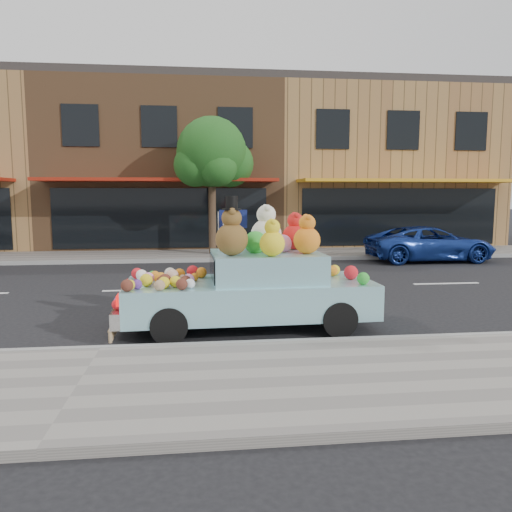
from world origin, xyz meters
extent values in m
plane|color=black|center=(0.00, 0.00, 0.00)|extent=(120.00, 120.00, 0.00)
cube|color=gray|center=(0.00, -6.50, 0.06)|extent=(60.00, 3.00, 0.12)
cube|color=gray|center=(0.00, 6.50, 0.06)|extent=(60.00, 3.00, 0.12)
cube|color=gray|center=(0.00, -5.00, 0.07)|extent=(60.00, 0.12, 0.13)
cube|color=gray|center=(0.00, 5.00, 0.07)|extent=(60.00, 0.12, 0.13)
cube|color=brown|center=(0.00, 12.00, 3.50)|extent=(10.00, 8.00, 7.00)
cube|color=#332D2B|center=(0.00, 12.00, 7.15)|extent=(10.00, 8.00, 0.30)
cube|color=black|center=(0.00, 7.98, 1.40)|extent=(8.50, 0.06, 2.40)
cube|color=maroon|center=(0.00, 7.10, 2.90)|extent=(9.00, 1.80, 0.12)
cube|color=black|center=(-3.00, 7.98, 5.00)|extent=(1.40, 0.06, 1.60)
cube|color=black|center=(0.00, 7.98, 5.00)|extent=(1.40, 0.06, 1.60)
cube|color=black|center=(3.00, 7.98, 5.00)|extent=(1.40, 0.06, 1.60)
cube|color=olive|center=(10.00, 12.00, 3.50)|extent=(10.00, 8.00, 7.00)
cube|color=#332D2B|center=(10.00, 12.00, 7.15)|extent=(10.00, 8.00, 0.30)
cube|color=black|center=(10.00, 7.98, 1.40)|extent=(8.50, 0.06, 2.40)
cube|color=orange|center=(10.00, 7.10, 2.90)|extent=(9.00, 1.80, 0.12)
cube|color=black|center=(7.00, 7.98, 5.00)|extent=(1.40, 0.06, 1.60)
cube|color=black|center=(10.00, 7.98, 5.00)|extent=(1.40, 0.06, 1.60)
cube|color=black|center=(13.00, 7.98, 5.00)|extent=(1.40, 0.06, 1.60)
cylinder|color=#38281C|center=(2.00, 6.50, 1.60)|extent=(0.28, 0.28, 3.20)
sphere|color=#164E16|center=(2.00, 6.50, 3.92)|extent=(2.60, 2.60, 2.60)
sphere|color=#164E16|center=(2.70, 6.80, 3.52)|extent=(1.80, 1.80, 1.80)
sphere|color=#164E16|center=(1.40, 6.30, 3.42)|extent=(1.60, 1.60, 1.60)
sphere|color=#164E16|center=(2.20, 5.90, 3.32)|extent=(1.40, 1.40, 1.40)
sphere|color=#164E16|center=(1.70, 7.10, 3.62)|extent=(1.60, 1.60, 1.60)
imported|color=#1B3796|center=(9.61, 4.34, 0.62)|extent=(4.46, 2.10, 1.23)
cylinder|color=black|center=(3.78, -4.49, 0.30)|extent=(0.61, 0.22, 0.60)
cylinder|color=black|center=(3.73, -2.93, 0.30)|extent=(0.61, 0.22, 0.60)
cylinder|color=black|center=(0.98, -4.58, 0.30)|extent=(0.61, 0.22, 0.60)
cylinder|color=black|center=(0.93, -3.02, 0.30)|extent=(0.61, 0.22, 0.60)
cube|color=#96D4DF|center=(2.36, -3.75, 0.55)|extent=(4.35, 1.83, 0.60)
cube|color=#96D4DF|center=(2.66, -3.75, 1.10)|extent=(1.94, 1.56, 0.50)
cube|color=silver|center=(0.14, -3.82, 0.40)|extent=(0.21, 1.78, 0.26)
cube|color=red|center=(0.21, -4.50, 0.72)|extent=(0.07, 0.28, 0.16)
cube|color=red|center=(0.17, -3.14, 0.72)|extent=(0.07, 0.28, 0.16)
cube|color=black|center=(1.71, -3.77, 1.10)|extent=(0.08, 1.30, 0.40)
sphere|color=brown|center=(2.02, -4.11, 1.62)|extent=(0.55, 0.55, 0.55)
sphere|color=brown|center=(2.02, -4.11, 1.98)|extent=(0.34, 0.34, 0.34)
sphere|color=brown|center=(2.02, -4.23, 2.09)|extent=(0.13, 0.13, 0.13)
sphere|color=brown|center=(2.02, -4.00, 2.09)|extent=(0.13, 0.13, 0.13)
cylinder|color=black|center=(2.02, -4.11, 2.12)|extent=(0.32, 0.32, 0.02)
cylinder|color=black|center=(2.02, -4.11, 2.23)|extent=(0.20, 0.20, 0.22)
sphere|color=beige|center=(2.70, -3.39, 1.64)|extent=(0.57, 0.57, 0.57)
sphere|color=beige|center=(2.70, -3.39, 2.00)|extent=(0.35, 0.35, 0.35)
sphere|color=beige|center=(2.70, -3.52, 2.12)|extent=(0.13, 0.13, 0.13)
sphere|color=beige|center=(2.70, -3.27, 2.12)|extent=(0.13, 0.13, 0.13)
sphere|color=orange|center=(3.31, -4.03, 1.58)|extent=(0.47, 0.47, 0.47)
sphere|color=orange|center=(3.31, -4.03, 1.88)|extent=(0.29, 0.29, 0.29)
sphere|color=orange|center=(3.31, -4.13, 1.98)|extent=(0.11, 0.11, 0.11)
sphere|color=orange|center=(3.31, -3.92, 1.98)|extent=(0.11, 0.11, 0.11)
sphere|color=red|center=(3.24, -3.33, 1.59)|extent=(0.47, 0.47, 0.47)
sphere|color=red|center=(3.24, -3.33, 1.89)|extent=(0.29, 0.29, 0.29)
sphere|color=red|center=(3.24, -3.43, 1.98)|extent=(0.11, 0.11, 0.11)
sphere|color=red|center=(3.24, -3.23, 1.98)|extent=(0.11, 0.11, 0.11)
sphere|color=white|center=(2.04, -3.31, 1.57)|extent=(0.44, 0.44, 0.44)
sphere|color=white|center=(2.04, -3.31, 1.86)|extent=(0.28, 0.28, 0.28)
sphere|color=white|center=(2.04, -3.41, 1.95)|extent=(0.10, 0.10, 0.10)
sphere|color=white|center=(2.04, -3.22, 1.95)|extent=(0.10, 0.10, 0.10)
sphere|color=yellow|center=(2.67, -4.30, 1.56)|extent=(0.42, 0.42, 0.42)
sphere|color=yellow|center=(2.67, -4.30, 1.84)|extent=(0.26, 0.26, 0.26)
sphere|color=yellow|center=(2.67, -4.39, 1.92)|extent=(0.10, 0.10, 0.10)
sphere|color=yellow|center=(2.67, -4.20, 1.92)|extent=(0.10, 0.10, 0.10)
sphere|color=green|center=(2.46, -3.75, 1.53)|extent=(0.40, 0.40, 0.40)
sphere|color=pink|center=(2.95, -3.69, 1.50)|extent=(0.32, 0.32, 0.32)
sphere|color=#967352|center=(0.84, -4.51, 0.94)|extent=(0.18, 0.18, 0.18)
sphere|color=silver|center=(1.32, -4.37, 0.93)|extent=(0.16, 0.16, 0.16)
sphere|color=#4F2116|center=(0.90, -4.14, 0.96)|extent=(0.21, 0.21, 0.21)
sphere|color=red|center=(0.36, -3.35, 0.95)|extent=(0.20, 0.20, 0.20)
sphere|color=#C96C13|center=(1.39, -3.66, 0.92)|extent=(0.14, 0.14, 0.14)
sphere|color=#C96C13|center=(0.69, -3.50, 0.93)|extent=(0.17, 0.17, 0.17)
sphere|color=gold|center=(0.37, -4.38, 0.93)|extent=(0.17, 0.17, 0.17)
sphere|color=gold|center=(1.08, -4.22, 0.95)|extent=(0.19, 0.19, 0.19)
sphere|color=green|center=(0.64, -3.40, 0.93)|extent=(0.16, 0.16, 0.16)
sphere|color=gold|center=(0.60, -4.10, 0.96)|extent=(0.21, 0.21, 0.21)
sphere|color=#C96C13|center=(0.82, -3.95, 0.96)|extent=(0.21, 0.21, 0.21)
sphere|color=#C96C13|center=(1.51, -3.33, 0.95)|extent=(0.20, 0.20, 0.20)
sphere|color=#4F2116|center=(1.24, -4.11, 0.94)|extent=(0.18, 0.18, 0.18)
sphere|color=red|center=(0.79, -3.73, 0.93)|extent=(0.16, 0.16, 0.16)
sphere|color=#C96C13|center=(1.12, -3.44, 0.95)|extent=(0.19, 0.19, 0.19)
sphere|color=pink|center=(1.29, -3.77, 0.92)|extent=(0.15, 0.15, 0.15)
sphere|color=#F7E2C5|center=(0.46, -3.52, 0.95)|extent=(0.20, 0.20, 0.20)
sphere|color=#4F2116|center=(1.19, -4.47, 0.94)|extent=(0.19, 0.19, 0.19)
sphere|color=red|center=(1.35, -3.25, 0.96)|extent=(0.22, 0.22, 0.22)
sphere|color=gold|center=(0.90, -4.32, 0.95)|extent=(0.19, 0.19, 0.19)
sphere|color=#967352|center=(1.18, -3.79, 0.92)|extent=(0.14, 0.14, 0.14)
sphere|color=pink|center=(1.30, -4.00, 0.94)|extent=(0.18, 0.18, 0.18)
sphere|color=#C96C13|center=(1.02, -3.55, 0.94)|extent=(0.18, 0.18, 0.18)
sphere|color=#F7E2C5|center=(0.45, -3.50, 0.92)|extent=(0.14, 0.14, 0.14)
sphere|color=#55297D|center=(0.47, -4.32, 0.93)|extent=(0.16, 0.16, 0.16)
sphere|color=#4F2116|center=(0.34, -4.51, 0.95)|extent=(0.20, 0.20, 0.20)
sphere|color=#F7E2C5|center=(0.95, -3.39, 0.95)|extent=(0.21, 0.21, 0.21)
sphere|color=#F7E2C5|center=(0.90, -4.22, 0.92)|extent=(0.13, 0.13, 0.13)
sphere|color=gold|center=(0.95, -3.14, 0.92)|extent=(0.13, 0.13, 0.13)
sphere|color=pink|center=(0.61, -3.84, 0.95)|extent=(0.19, 0.19, 0.19)
sphere|color=#4F2116|center=(0.83, -4.04, 0.93)|extent=(0.15, 0.15, 0.15)
sphere|color=#4F2116|center=(1.43, -3.29, 0.92)|extent=(0.15, 0.15, 0.15)
sphere|color=#D8A88C|center=(1.00, -3.74, 0.97)|extent=(0.22, 0.22, 0.22)
sphere|color=silver|center=(0.14, -3.77, 0.61)|extent=(0.16, 0.16, 0.16)
sphere|color=#4F2116|center=(0.14, -3.77, 0.59)|extent=(0.13, 0.13, 0.13)
sphere|color=#F7E2C5|center=(0.14, -3.96, 0.61)|extent=(0.16, 0.16, 0.16)
sphere|color=red|center=(0.15, -4.36, 0.62)|extent=(0.17, 0.17, 0.17)
sphere|color=#4F2116|center=(0.11, -3.04, 0.61)|extent=(0.16, 0.16, 0.16)
sphere|color=#C96C13|center=(0.15, -4.20, 0.61)|extent=(0.16, 0.16, 0.16)
sphere|color=#55297D|center=(0.15, -4.14, 0.62)|extent=(0.17, 0.17, 0.17)
sphere|color=#967352|center=(0.12, -3.12, 0.62)|extent=(0.18, 0.18, 0.18)
sphere|color=#967352|center=(0.13, -3.48, 0.59)|extent=(0.13, 0.13, 0.13)
sphere|color=#F7E2C5|center=(0.13, -3.45, 0.61)|extent=(0.16, 0.16, 0.16)
sphere|color=#C96C13|center=(3.94, -3.42, 0.95)|extent=(0.20, 0.20, 0.20)
sphere|color=red|center=(4.17, -3.83, 0.98)|extent=(0.25, 0.25, 0.25)
sphere|color=gold|center=(4.01, -3.32, 0.95)|extent=(0.20, 0.20, 0.20)
sphere|color=green|center=(3.67, -3.28, 0.97)|extent=(0.24, 0.24, 0.24)
sphere|color=green|center=(4.22, -4.35, 0.96)|extent=(0.21, 0.21, 0.21)
cylinder|color=#997A54|center=(0.08, -4.67, 0.17)|extent=(0.06, 0.06, 0.17)
sphere|color=#997A54|center=(0.08, -4.67, 0.26)|extent=(0.07, 0.07, 0.07)
cylinder|color=#997A54|center=(0.08, -4.55, 0.17)|extent=(0.06, 0.06, 0.17)
sphere|color=#997A54|center=(0.08, -4.55, 0.26)|extent=(0.07, 0.07, 0.07)
cylinder|color=#997A54|center=(0.08, -4.43, 0.17)|extent=(0.06, 0.06, 0.17)
sphere|color=#997A54|center=(0.08, -4.43, 0.26)|extent=(0.07, 0.07, 0.07)
cylinder|color=#997A54|center=(0.07, -4.31, 0.17)|extent=(0.06, 0.06, 0.17)
sphere|color=#997A54|center=(0.07, -4.31, 0.26)|extent=(0.07, 0.07, 0.07)
cylinder|color=#997A54|center=(0.07, -4.19, 0.17)|extent=(0.06, 0.06, 0.17)
sphere|color=#997A54|center=(0.07, -4.19, 0.26)|extent=(0.07, 0.07, 0.07)
cylinder|color=#997A54|center=(0.06, -4.07, 0.17)|extent=(0.06, 0.06, 0.17)
sphere|color=#997A54|center=(0.06, -4.07, 0.26)|extent=(0.07, 0.07, 0.07)
cylinder|color=#997A54|center=(0.06, -3.94, 0.17)|extent=(0.06, 0.06, 0.17)
sphere|color=#997A54|center=(0.06, -3.94, 0.26)|extent=(0.07, 0.07, 0.07)
cylinder|color=#997A54|center=(0.06, -3.82, 0.17)|extent=(0.06, 0.06, 0.17)
sphere|color=#997A54|center=(0.06, -3.82, 0.26)|extent=(0.07, 0.07, 0.07)
cylinder|color=#997A54|center=(0.05, -3.70, 0.17)|extent=(0.06, 0.06, 0.17)
sphere|color=#997A54|center=(0.05, -3.70, 0.26)|extent=(0.07, 0.07, 0.07)
cylinder|color=#997A54|center=(0.05, -3.58, 0.17)|extent=(0.06, 0.06, 0.17)
sphere|color=#997A54|center=(0.05, -3.58, 0.26)|extent=(0.07, 0.07, 0.07)
cylinder|color=#997A54|center=(0.05, -3.46, 0.17)|extent=(0.06, 0.06, 0.17)
sphere|color=#997A54|center=(0.05, -3.46, 0.26)|extent=(0.07, 0.07, 0.07)
cylinder|color=#997A54|center=(0.04, -3.34, 0.17)|extent=(0.06, 0.06, 0.17)
sphere|color=#997A54|center=(0.04, -3.34, 0.26)|extent=(0.07, 0.07, 0.07)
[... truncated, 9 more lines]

